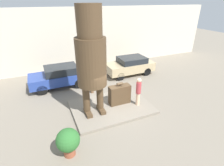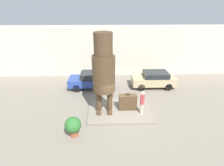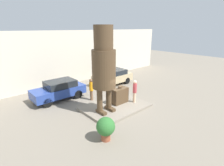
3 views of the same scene
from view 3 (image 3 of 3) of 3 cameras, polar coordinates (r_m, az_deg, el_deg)
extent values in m
plane|color=gray|center=(12.83, 1.12, -8.03)|extent=(60.00, 60.00, 0.00)
cube|color=gray|center=(12.80, 1.13, -7.71)|extent=(4.58, 3.24, 0.16)
cube|color=beige|center=(18.17, -15.60, 7.83)|extent=(28.00, 0.60, 5.30)
cube|color=#4C3823|center=(11.67, -3.56, -9.42)|extent=(0.30, 0.86, 0.19)
cube|color=#4C3823|center=(12.11, -0.67, -8.33)|extent=(0.30, 0.86, 0.19)
cylinder|color=#4C3823|center=(11.41, -4.04, -5.41)|extent=(0.38, 0.38, 1.51)
cylinder|color=#4C3823|center=(11.85, -1.09, -4.45)|extent=(0.38, 0.38, 1.51)
cylinder|color=#4C3823|center=(11.02, -2.68, 4.55)|extent=(1.51, 1.51, 2.42)
cylinder|color=#4C3823|center=(10.74, -2.83, 14.65)|extent=(1.18, 1.18, 1.45)
cube|color=#4C3823|center=(12.97, 2.70, -4.20)|extent=(1.28, 0.51, 1.15)
cylinder|color=#4C3823|center=(12.72, 2.74, -1.22)|extent=(0.35, 0.15, 0.15)
cylinder|color=beige|center=(13.28, 7.33, -4.65)|extent=(0.22, 0.22, 0.78)
cylinder|color=#B23D42|center=(13.02, 7.45, -1.66)|extent=(0.29, 0.29, 0.69)
sphere|color=beige|center=(12.87, 7.54, 0.34)|extent=(0.26, 0.26, 0.26)
cube|color=#284293|center=(14.60, -17.05, -2.62)|extent=(4.09, 1.80, 0.68)
cube|color=#1E2328|center=(14.49, -16.53, -0.23)|extent=(2.25, 1.62, 0.52)
cylinder|color=black|center=(13.58, -20.31, -6.05)|extent=(0.71, 0.18, 0.71)
cylinder|color=black|center=(15.01, -22.64, -4.07)|extent=(0.71, 0.18, 0.71)
cylinder|color=black|center=(14.57, -11.06, -3.61)|extent=(0.71, 0.18, 0.71)
cylinder|color=black|center=(15.91, -14.07, -1.98)|extent=(0.71, 0.18, 0.71)
cube|color=tan|center=(17.67, 0.23, 1.68)|extent=(4.02, 1.85, 0.71)
cube|color=#1E2328|center=(17.65, 0.72, 3.62)|extent=(2.21, 1.66, 0.46)
cylinder|color=black|center=(16.40, -1.07, -0.92)|extent=(0.67, 0.18, 0.67)
cylinder|color=black|center=(17.64, -4.60, 0.38)|extent=(0.67, 0.18, 0.67)
cylinder|color=black|center=(18.04, 4.95, 0.77)|extent=(0.67, 0.18, 0.67)
cylinder|color=black|center=(19.17, 1.34, 1.86)|extent=(0.67, 0.18, 0.67)
cylinder|color=brown|center=(9.44, -2.04, -17.11)|extent=(0.48, 0.48, 0.38)
sphere|color=#2D6B2D|center=(9.11, -2.08, -14.00)|extent=(0.97, 0.97, 0.97)
cylinder|color=brown|center=(14.05, -6.71, -4.01)|extent=(0.23, 0.23, 0.80)
cylinder|color=orange|center=(13.80, -6.83, -1.11)|extent=(0.30, 0.30, 0.71)
sphere|color=brown|center=(13.65, -6.90, 0.82)|extent=(0.27, 0.27, 0.27)
camera|label=1|loc=(4.45, 44.98, 16.82)|focal=28.00mm
camera|label=2|loc=(7.47, 72.26, 18.86)|focal=28.00mm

